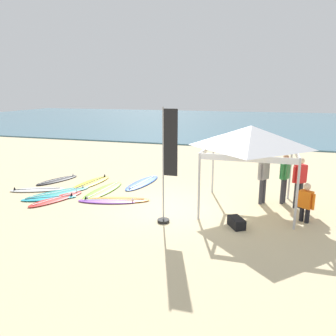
{
  "coord_description": "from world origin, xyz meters",
  "views": [
    {
      "loc": [
        2.58,
        -10.07,
        3.87
      ],
      "look_at": [
        -0.76,
        1.38,
        1.0
      ],
      "focal_mm": 35.16,
      "sensor_mm": 36.0,
      "label": 1
    }
  ],
  "objects": [
    {
      "name": "sea",
      "position": [
        0.0,
        30.23,
        0.05
      ],
      "size": [
        80.0,
        36.0,
        0.1
      ],
      "primitive_type": "cube",
      "color": "teal",
      "rests_on": "ground"
    },
    {
      "name": "surfboard_blue",
      "position": [
        -2.18,
        2.38,
        0.04
      ],
      "size": [
        1.04,
        2.57,
        0.19
      ],
      "color": "blue",
      "rests_on": "ground"
    },
    {
      "name": "ground_plane",
      "position": [
        0.0,
        0.0,
        0.0
      ],
      "size": [
        80.0,
        80.0,
        0.0
      ],
      "primitive_type": "plane",
      "color": "beige"
    },
    {
      "name": "surfboard_teal",
      "position": [
        -4.76,
        0.21,
        0.04
      ],
      "size": [
        1.95,
        2.36,
        0.19
      ],
      "color": "#19847F",
      "rests_on": "ground"
    },
    {
      "name": "surfboard_orange",
      "position": [
        -2.36,
        0.03,
        0.04
      ],
      "size": [
        2.58,
        1.36,
        0.19
      ],
      "color": "orange",
      "rests_on": "ground"
    },
    {
      "name": "person_grey",
      "position": [
        2.67,
        1.24,
        0.99
      ],
      "size": [
        0.38,
        0.48,
        1.71
      ],
      "color": "#383842",
      "rests_on": "ground"
    },
    {
      "name": "person_red",
      "position": [
        3.81,
        1.12,
        0.99
      ],
      "size": [
        0.48,
        0.38,
        1.71
      ],
      "color": "#2D2D33",
      "rests_on": "ground"
    },
    {
      "name": "person_green",
      "position": [
        3.37,
        1.49,
        0.99
      ],
      "size": [
        0.35,
        0.51,
        1.71
      ],
      "color": "#383842",
      "rests_on": "ground"
    },
    {
      "name": "surfboard_lime",
      "position": [
        -3.26,
        0.92,
        0.04
      ],
      "size": [
        0.92,
        2.64,
        0.19
      ],
      "color": "#7AD12D",
      "rests_on": "ground"
    },
    {
      "name": "surfboard_cyan",
      "position": [
        -4.7,
        -0.44,
        0.04
      ],
      "size": [
        1.91,
        1.42,
        0.19
      ],
      "color": "#23B2CC",
      "rests_on": "ground"
    },
    {
      "name": "surfboard_red",
      "position": [
        -4.41,
        -0.43,
        0.04
      ],
      "size": [
        1.33,
        2.25,
        0.19
      ],
      "color": "red",
      "rests_on": "ground"
    },
    {
      "name": "canopy_tent",
      "position": [
        2.2,
        0.62,
        2.39
      ],
      "size": [
        2.87,
        2.87,
        2.75
      ],
      "color": "#B7B7BC",
      "rests_on": "ground"
    },
    {
      "name": "gear_bag_near_tent",
      "position": [
        2.0,
        -1.07,
        0.14
      ],
      "size": [
        0.58,
        0.68,
        0.28
      ],
      "primitive_type": "cube",
      "rotation": [
        0.0,
        0.0,
        2.1
      ],
      "color": "black",
      "rests_on": "ground"
    },
    {
      "name": "surfboard_yellow",
      "position": [
        -4.25,
        1.77,
        0.04
      ],
      "size": [
        1.0,
        2.46,
        0.19
      ],
      "color": "yellow",
      "rests_on": "ground"
    },
    {
      "name": "surfboard_purple",
      "position": [
        -2.52,
        -0.12,
        0.04
      ],
      "size": [
        2.22,
        1.06,
        0.19
      ],
      "color": "purple",
      "rests_on": "ground"
    },
    {
      "name": "person_orange",
      "position": [
        3.91,
        -0.11,
        0.66
      ],
      "size": [
        0.46,
        0.39,
        1.2
      ],
      "color": "black",
      "rests_on": "ground"
    },
    {
      "name": "surfboard_white",
      "position": [
        -5.8,
        0.31,
        0.04
      ],
      "size": [
        2.08,
        1.34,
        0.19
      ],
      "color": "white",
      "rests_on": "ground"
    },
    {
      "name": "banner_flag",
      "position": [
        -0.01,
        -1.29,
        1.57
      ],
      "size": [
        0.6,
        0.36,
        3.4
      ],
      "color": "#99999E",
      "rests_on": "ground"
    },
    {
      "name": "surfboard_black",
      "position": [
        -5.86,
        1.75,
        0.04
      ],
      "size": [
        1.23,
        2.05,
        0.19
      ],
      "color": "black",
      "rests_on": "ground"
    }
  ]
}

